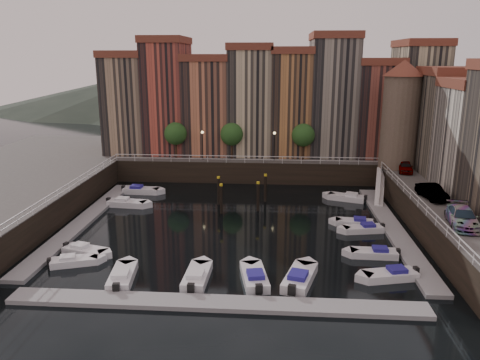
# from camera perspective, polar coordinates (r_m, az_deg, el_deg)

# --- Properties ---
(ground) EXTENTS (200.00, 200.00, 0.00)m
(ground) POSITION_cam_1_polar(r_m,az_deg,el_deg) (49.86, -0.58, -5.31)
(ground) COLOR black
(ground) RESTS_ON ground
(quay_far) EXTENTS (80.00, 20.00, 3.00)m
(quay_far) POSITION_cam_1_polar(r_m,az_deg,el_deg) (74.43, 1.07, 2.66)
(quay_far) COLOR black
(quay_far) RESTS_ON ground
(dock_left) EXTENTS (2.00, 28.00, 0.35)m
(dock_left) POSITION_cam_1_polar(r_m,az_deg,el_deg) (52.70, -18.58, -4.79)
(dock_left) COLOR gray
(dock_left) RESTS_ON ground
(dock_right) EXTENTS (2.00, 28.00, 0.35)m
(dock_right) POSITION_cam_1_polar(r_m,az_deg,el_deg) (50.23, 18.16, -5.71)
(dock_right) COLOR gray
(dock_right) RESTS_ON ground
(dock_near) EXTENTS (30.00, 2.00, 0.35)m
(dock_near) POSITION_cam_1_polar(r_m,az_deg,el_deg) (34.39, -3.00, -14.77)
(dock_near) COLOR gray
(dock_near) RESTS_ON ground
(mountains) EXTENTS (145.00, 100.00, 18.00)m
(mountains) POSITION_cam_1_polar(r_m,az_deg,el_deg) (156.95, 3.43, 11.39)
(mountains) COLOR #2D382D
(mountains) RESTS_ON ground
(far_terrace) EXTENTS (48.70, 10.30, 17.50)m
(far_terrace) POSITION_cam_1_polar(r_m,az_deg,el_deg) (70.44, 3.73, 9.72)
(far_terrace) COLOR #9C8163
(far_terrace) RESTS_ON quay_far
(corner_tower) EXTENTS (5.20, 5.20, 13.80)m
(corner_tower) POSITION_cam_1_polar(r_m,az_deg,el_deg) (63.62, 18.98, 7.73)
(corner_tower) COLOR #6B5B4C
(corner_tower) RESTS_ON quay_right
(promenade_trees) EXTENTS (21.20, 3.20, 5.20)m
(promenade_trees) POSITION_cam_1_polar(r_m,az_deg,el_deg) (65.92, -0.44, 5.58)
(promenade_trees) COLOR black
(promenade_trees) RESTS_ON quay_far
(street_lamps) EXTENTS (10.36, 0.36, 4.18)m
(street_lamps) POSITION_cam_1_polar(r_m,az_deg,el_deg) (65.03, -0.22, 4.84)
(street_lamps) COLOR black
(street_lamps) RESTS_ON quay_far
(railings) EXTENTS (36.08, 34.04, 0.52)m
(railings) POSITION_cam_1_polar(r_m,az_deg,el_deg) (53.39, -0.16, 0.31)
(railings) COLOR white
(railings) RESTS_ON ground
(gangway) EXTENTS (2.78, 8.32, 3.73)m
(gangway) POSITION_cam_1_polar(r_m,az_deg,el_deg) (60.13, 16.70, -0.51)
(gangway) COLOR white
(gangway) RESTS_ON ground
(mooring_pilings) EXTENTS (5.88, 5.16, 3.78)m
(mooring_pilings) POSITION_cam_1_polar(r_m,az_deg,el_deg) (54.52, 0.12, -1.71)
(mooring_pilings) COLOR black
(mooring_pilings) RESTS_ON ground
(boat_left_0) EXTENTS (4.17, 2.65, 0.94)m
(boat_left_0) POSITION_cam_1_polar(r_m,az_deg,el_deg) (42.74, -19.67, -9.29)
(boat_left_0) COLOR silver
(boat_left_0) RESTS_ON ground
(boat_left_1) EXTENTS (4.42, 2.62, 0.99)m
(boat_left_1) POSITION_cam_1_polar(r_m,az_deg,el_deg) (44.54, -18.42, -8.17)
(boat_left_1) COLOR silver
(boat_left_1) RESTS_ON ground
(boat_left_3) EXTENTS (4.90, 2.17, 1.11)m
(boat_left_3) POSITION_cam_1_polar(r_m,az_deg,el_deg) (56.98, -13.69, -2.75)
(boat_left_3) COLOR silver
(boat_left_3) RESTS_ON ground
(boat_left_4) EXTENTS (4.91, 1.92, 1.12)m
(boat_left_4) POSITION_cam_1_polar(r_m,az_deg,el_deg) (61.95, -12.05, -1.24)
(boat_left_4) COLOR silver
(boat_left_4) RESTS_ON ground
(boat_right_0) EXTENTS (4.65, 2.60, 1.04)m
(boat_right_0) POSITION_cam_1_polar(r_m,az_deg,el_deg) (39.74, 17.94, -10.96)
(boat_right_0) COLOR silver
(boat_right_0) RESTS_ON ground
(boat_right_1) EXTENTS (4.31, 1.66, 0.98)m
(boat_right_1) POSITION_cam_1_polar(r_m,az_deg,el_deg) (43.45, 16.11, -8.57)
(boat_right_1) COLOR silver
(boat_right_1) RESTS_ON ground
(boat_right_2) EXTENTS (4.31, 2.23, 0.97)m
(boat_right_2) POSITION_cam_1_polar(r_m,az_deg,el_deg) (49.06, 14.86, -5.76)
(boat_right_2) COLOR silver
(boat_right_2) RESTS_ON ground
(boat_right_3) EXTENTS (4.22, 1.95, 0.95)m
(boat_right_3) POSITION_cam_1_polar(r_m,az_deg,el_deg) (50.67, 13.91, -5.04)
(boat_right_3) COLOR silver
(boat_right_3) RESTS_ON ground
(boat_right_4) EXTENTS (4.76, 3.08, 1.07)m
(boat_right_4) POSITION_cam_1_polar(r_m,az_deg,el_deg) (59.11, 12.97, -2.08)
(boat_right_4) COLOR silver
(boat_right_4) RESTS_ON ground
(boat_near_0) EXTENTS (2.30, 4.92, 1.11)m
(boat_near_0) POSITION_cam_1_polar(r_m,az_deg,el_deg) (38.74, -14.17, -11.32)
(boat_near_0) COLOR silver
(boat_near_0) RESTS_ON ground
(boat_near_1) EXTENTS (1.91, 4.92, 1.12)m
(boat_near_1) POSITION_cam_1_polar(r_m,az_deg,el_deg) (37.71, -5.29, -11.65)
(boat_near_1) COLOR silver
(boat_near_1) RESTS_ON ground
(boat_near_2) EXTENTS (2.63, 5.09, 1.14)m
(boat_near_2) POSITION_cam_1_polar(r_m,az_deg,el_deg) (37.47, 1.78, -11.76)
(boat_near_2) COLOR silver
(boat_near_2) RESTS_ON ground
(boat_near_3) EXTENTS (3.20, 5.38, 1.21)m
(boat_near_3) POSITION_cam_1_polar(r_m,az_deg,el_deg) (37.55, 7.26, -11.78)
(boat_near_3) COLOR silver
(boat_near_3) RESTS_ON ground
(car_a) EXTENTS (2.34, 4.28, 1.38)m
(car_a) POSITION_cam_1_polar(r_m,az_deg,el_deg) (62.15, 19.51, 1.44)
(car_a) COLOR gray
(car_a) RESTS_ON quay_right
(car_b) EXTENTS (2.34, 4.70, 1.48)m
(car_b) POSITION_cam_1_polar(r_m,az_deg,el_deg) (51.44, 22.36, -1.44)
(car_b) COLOR gray
(car_b) RESTS_ON quay_right
(car_c) EXTENTS (3.00, 5.69, 1.57)m
(car_c) POSITION_cam_1_polar(r_m,az_deg,el_deg) (44.36, 25.46, -4.21)
(car_c) COLOR gray
(car_c) RESTS_ON quay_right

